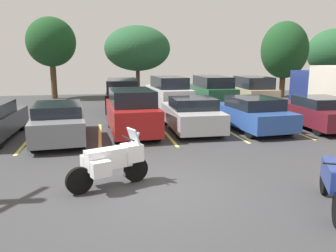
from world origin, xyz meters
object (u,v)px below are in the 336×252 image
at_px(car_silver, 192,115).
at_px(car_blue, 252,114).
at_px(car_grey, 59,121).
at_px(car_far_green, 211,92).
at_px(motorcycle_second, 332,182).
at_px(car_far_white, 168,94).
at_px(car_maroon, 318,112).
at_px(car_far_black, 122,95).
at_px(motorcycle_touring, 112,161).
at_px(car_far_champagne, 251,92).
at_px(car_red, 132,112).

xyz_separation_m(car_silver, car_blue, (2.63, -0.32, 0.02)).
relative_size(car_grey, car_far_green, 1.01).
bearing_deg(motorcycle_second, car_far_white, 92.96).
xyz_separation_m(car_maroon, car_far_black, (-8.19, 6.50, 0.23)).
distance_m(motorcycle_touring, car_maroon, 10.63).
xyz_separation_m(motorcycle_touring, car_silver, (3.57, 5.87, 0.05)).
xyz_separation_m(car_maroon, car_far_champagne, (-0.11, 6.69, 0.23)).
bearing_deg(car_silver, car_far_white, 88.67).
bearing_deg(motorcycle_touring, car_grey, 108.97).
bearing_deg(car_far_green, car_far_white, -178.50).
xyz_separation_m(car_blue, car_maroon, (3.00, -0.22, -0.01)).
xyz_separation_m(motorcycle_second, car_far_white, (-0.72, 13.83, 0.39)).
bearing_deg(car_far_green, car_maroon, -66.52).
bearing_deg(car_far_black, car_silver, -66.70).
xyz_separation_m(car_red, car_silver, (2.56, 0.13, -0.20)).
distance_m(car_maroon, car_far_champagne, 6.69).
height_order(car_silver, car_far_black, car_far_black).
xyz_separation_m(car_grey, car_far_green, (8.21, 6.52, 0.27)).
bearing_deg(motorcycle_touring, car_silver, 58.68).
relative_size(motorcycle_touring, car_far_green, 0.42).
relative_size(motorcycle_touring, car_far_champagne, 0.43).
distance_m(car_far_black, car_far_white, 2.70).
xyz_separation_m(car_maroon, car_far_green, (-2.80, 6.45, 0.29)).
bearing_deg(car_far_green, car_grey, -141.52).
relative_size(car_grey, car_far_champagne, 1.03).
bearing_deg(car_silver, car_blue, -7.03).
relative_size(car_red, car_maroon, 0.98).
bearing_deg(car_red, car_far_green, 48.24).
xyz_separation_m(car_blue, car_far_champagne, (2.89, 6.47, 0.22)).
height_order(motorcycle_touring, car_far_green, car_far_green).
distance_m(car_silver, car_far_black, 6.49).
bearing_deg(motorcycle_second, car_blue, 76.96).
distance_m(car_grey, car_far_black, 7.15).
bearing_deg(car_far_champagne, car_red, -142.17).
bearing_deg(car_silver, car_grey, -173.48).
bearing_deg(motorcycle_touring, car_blue, 41.83).
distance_m(car_maroon, car_far_black, 10.46).
relative_size(motorcycle_touring, car_far_black, 0.40).
xyz_separation_m(car_far_green, car_far_champagne, (2.69, 0.24, -0.06)).
height_order(motorcycle_touring, car_blue, car_blue).
bearing_deg(car_far_green, car_far_champagne, 5.06).
distance_m(motorcycle_touring, car_far_champagne, 15.07).
bearing_deg(motorcycle_second, car_far_black, 103.76).
xyz_separation_m(car_grey, car_far_champagne, (10.90, 6.76, 0.21)).
relative_size(car_silver, car_far_champagne, 0.92).
height_order(motorcycle_second, car_red, car_red).
relative_size(car_far_white, car_far_green, 1.02).
distance_m(motorcycle_second, car_silver, 8.04).
height_order(car_far_white, car_far_green, car_far_green).
bearing_deg(motorcycle_touring, car_far_black, 85.13).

